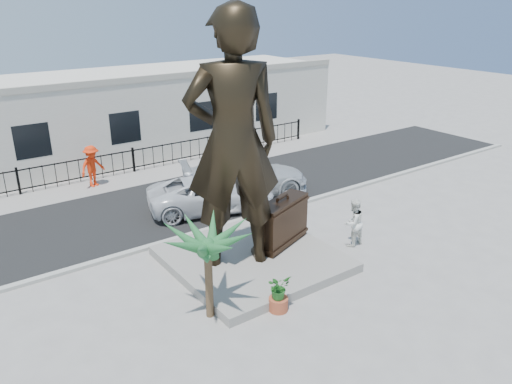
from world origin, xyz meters
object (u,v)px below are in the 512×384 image
Objects in this scene: statue at (233,142)px; suitcase at (282,222)px; tourist at (353,223)px; car_white at (211,193)px.

suitcase is (1.99, 0.02, -3.20)m from statue.
suitcase is at bearing -157.01° from statue.
statue is 4.56× the size of tourist.
tourist is 0.33× the size of car_white.
car_white is at bearing -69.02° from tourist.
tourist is (2.35, -1.13, -0.23)m from suitcase.
statue is at bearing -16.58° from tourist.
suitcase is 1.31× the size of tourist.
suitcase is 2.62m from tourist.
tourist is 6.26m from car_white.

